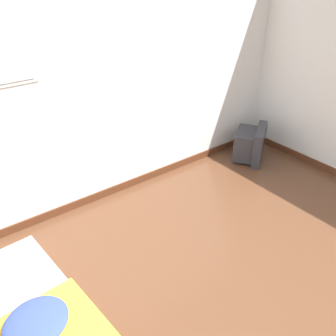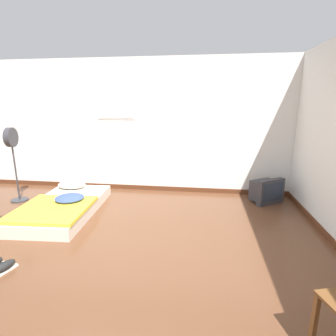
# 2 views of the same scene
# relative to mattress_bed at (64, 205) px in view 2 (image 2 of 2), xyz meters

# --- Properties ---
(ground_plane) EXTENTS (20.00, 20.00, 0.00)m
(ground_plane) POSITION_rel_mattress_bed_xyz_m (1.13, -1.31, -0.12)
(ground_plane) COLOR brown
(wall_back) EXTENTS (7.93, 0.08, 2.60)m
(wall_back) POSITION_rel_mattress_bed_xyz_m (1.13, 1.38, 1.17)
(wall_back) COLOR white
(wall_back) RESTS_ON ground_plane
(mattress_bed) EXTENTS (1.12, 1.92, 0.33)m
(mattress_bed) POSITION_rel_mattress_bed_xyz_m (0.00, 0.00, 0.00)
(mattress_bed) COLOR beige
(mattress_bed) RESTS_ON ground_plane
(crt_tv) EXTENTS (0.61, 0.57, 0.45)m
(crt_tv) POSITION_rel_mattress_bed_xyz_m (3.38, 0.95, 0.09)
(crt_tv) COLOR #333338
(crt_tv) RESTS_ON ground_plane
(standing_fan) EXTENTS (0.29, 0.35, 1.34)m
(standing_fan) POSITION_rel_mattress_bed_xyz_m (-1.10, 0.41, 0.83)
(standing_fan) COLOR #333338
(standing_fan) RESTS_ON ground_plane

